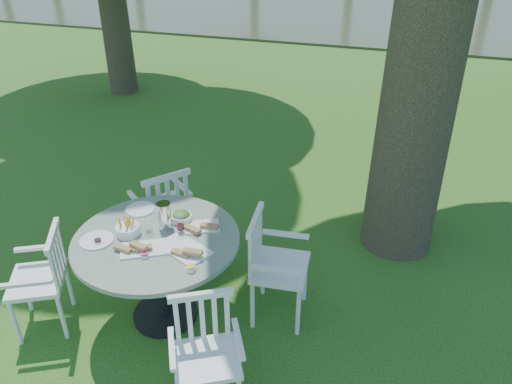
% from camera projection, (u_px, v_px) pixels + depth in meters
% --- Properties ---
extents(ground, '(140.00, 140.00, 0.00)m').
position_uv_depth(ground, '(250.00, 277.00, 4.86)').
color(ground, '#18440E').
rests_on(ground, ground).
extents(table, '(1.34, 1.34, 0.84)m').
position_uv_depth(table, '(158.00, 255.00, 4.07)').
color(table, black).
rests_on(table, ground).
extents(chair_ne, '(0.50, 0.53, 0.98)m').
position_uv_depth(chair_ne, '(269.00, 259.00, 4.17)').
color(chair_ne, white).
rests_on(chair_ne, ground).
extents(chair_nw, '(0.66, 0.67, 0.97)m').
position_uv_depth(chair_nw, '(165.00, 206.00, 4.91)').
color(chair_nw, white).
rests_on(chair_nw, ground).
extents(chair_sw, '(0.60, 0.61, 0.92)m').
position_uv_depth(chair_sw, '(47.00, 273.00, 4.08)').
color(chair_sw, white).
rests_on(chair_sw, ground).
extents(chair_se, '(0.59, 0.58, 0.88)m').
position_uv_depth(chair_se, '(205.00, 343.00, 3.46)').
color(chair_se, white).
rests_on(chair_se, ground).
extents(tableware, '(1.09, 0.81, 0.23)m').
position_uv_depth(tableware, '(157.00, 228.00, 4.02)').
color(tableware, white).
rests_on(tableware, table).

